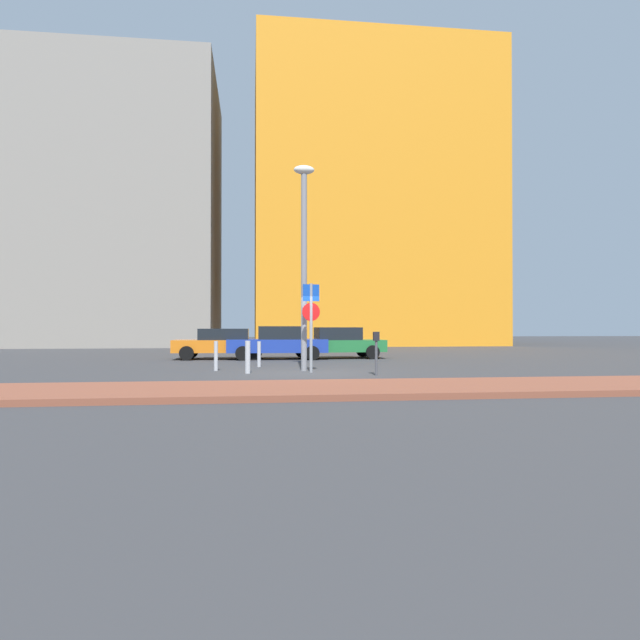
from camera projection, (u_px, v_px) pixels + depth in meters
The scene contains 13 objects.
ground_plane at pixel (310, 373), 17.85m from camera, with size 120.00×120.00×0.00m, color #38383A.
sidewalk_brick at pixel (334, 389), 12.69m from camera, with size 40.00×3.21×0.14m, color brown.
parked_car_orange at pixel (223, 343), 25.35m from camera, with size 4.41×1.95×1.40m.
parked_car_blue at pixel (279, 342), 25.35m from camera, with size 4.59×2.12×1.51m.
parked_car_green at pixel (337, 343), 25.92m from camera, with size 4.54×2.15×1.46m.
parking_sign_post at pixel (311, 316), 18.08m from camera, with size 0.60×0.13×2.92m.
parking_meter at pixel (376, 347), 16.96m from camera, with size 0.18×0.14×1.35m.
street_lamp at pixel (304, 250), 18.71m from camera, with size 0.70×0.36×6.98m.
traffic_bollard_near at pixel (248, 357), 17.68m from camera, with size 0.17×0.17×1.05m, color #B7B7BC.
traffic_bollard_mid at pixel (259, 354), 20.53m from camera, with size 0.13×0.13×0.95m, color #B7B7BC.
traffic_bollard_far at pixel (216, 356), 18.75m from camera, with size 0.13×0.13×1.01m, color #B7B7BC.
building_colorful_midrise at pixel (369, 204), 46.99m from camera, with size 19.27×13.01×23.84m, color orange.
building_under_construction at pixel (124, 212), 44.37m from camera, with size 14.77×13.89×21.33m, color gray.
Camera 1 is at (-1.88, -17.77, 1.52)m, focal length 31.01 mm.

